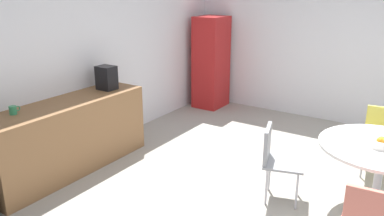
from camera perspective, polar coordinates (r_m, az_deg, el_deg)
name	(u,v)px	position (r m, az deg, el deg)	size (l,w,h in m)	color
ground_plane	(292,204)	(4.46, 14.44, -13.47)	(6.00, 6.00, 0.00)	#9E998E
wall_back	(90,57)	(5.60, -14.81, 7.26)	(6.00, 0.10, 2.60)	silver
wall_side_right	(363,47)	(6.83, 23.87, 8.17)	(0.10, 6.00, 2.60)	silver
counter_block	(68,136)	(5.10, -17.70, -4.00)	(2.17, 0.60, 0.90)	brown
locker_cabinet	(211,62)	(7.36, 2.82, 6.72)	(0.60, 0.50, 1.70)	#B21E1E
round_table	(382,157)	(4.31, 26.09, -6.46)	(1.22, 1.22, 0.76)	silver
chair_yellow	(381,133)	(5.31, 26.00, -3.32)	(0.47, 0.47, 0.83)	silver
chair_gray	(275,155)	(4.29, 12.15, -6.72)	(0.52, 0.52, 0.83)	silver
fruit_bowl	(381,143)	(4.19, 26.03, -4.66)	(0.23, 0.23, 0.11)	silver
mug_white	(13,110)	(4.69, -24.79, -0.29)	(0.13, 0.08, 0.09)	#338C59
mug_green	(111,86)	(5.39, -11.80, 3.22)	(0.13, 0.08, 0.09)	#338C59
coffee_maker	(107,78)	(5.37, -12.45, 4.36)	(0.20, 0.24, 0.32)	black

